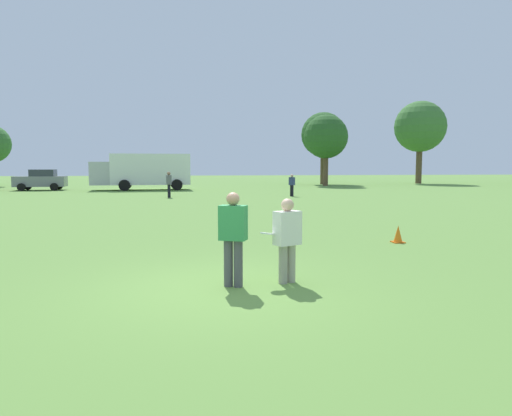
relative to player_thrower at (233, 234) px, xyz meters
name	(u,v)px	position (x,y,z in m)	size (l,w,h in m)	color
ground_plane	(216,289)	(-0.31, -0.12, -0.94)	(190.53, 190.53, 0.00)	#608C3D
player_thrower	(233,234)	(0.00, 0.00, 0.00)	(0.53, 0.43, 1.67)	#4C4C51
player_defender	(287,236)	(0.99, 0.12, -0.08)	(0.54, 0.44, 1.54)	gray
frisbee	(267,234)	(0.64, 0.17, -0.03)	(0.27, 0.27, 0.08)	white
traffic_cone	(398,234)	(4.98, 3.94, -0.71)	(0.32, 0.32, 0.48)	#D8590C
parked_car_center	(41,180)	(-13.56, 34.41, -0.02)	(4.31, 2.44, 1.82)	slate
box_truck	(144,170)	(-4.70, 33.63, 0.81)	(8.65, 3.38, 3.18)	white
bystander_sideline_watcher	(292,184)	(6.40, 23.32, -0.07)	(0.40, 0.49, 1.55)	black
bystander_far_jogger	(169,183)	(-2.08, 23.42, 0.04)	(0.38, 0.53, 1.74)	black
tree_east_oak	(326,137)	(13.78, 39.42, 4.27)	(4.66, 4.66, 7.57)	brown
tree_far_east_pine	(323,135)	(14.77, 43.72, 4.78)	(5.12, 5.12, 8.32)	brown
tree_far_west_pine	(420,127)	(26.89, 44.04, 5.86)	(6.08, 6.08, 9.89)	brown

